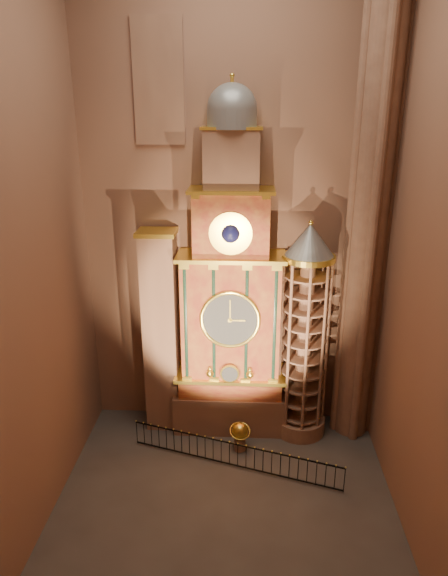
# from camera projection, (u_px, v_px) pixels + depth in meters

# --- Properties ---
(floor) EXTENTS (14.00, 14.00, 0.00)m
(floor) POSITION_uv_depth(u_px,v_px,m) (226.00, 493.00, 21.79)
(floor) COLOR #383330
(floor) RESTS_ON ground
(wall_back) EXTENTS (22.00, 0.00, 22.00)m
(wall_back) POSITION_uv_depth(u_px,v_px,m) (232.00, 209.00, 23.76)
(wall_back) COLOR #8F644D
(wall_back) RESTS_ON floor
(wall_left) EXTENTS (0.00, 22.00, 22.00)m
(wall_left) POSITION_uv_depth(u_px,v_px,m) (32.00, 239.00, 18.46)
(wall_left) COLOR #8F644D
(wall_left) RESTS_ON floor
(wall_right) EXTENTS (0.00, 22.00, 22.00)m
(wall_right) POSITION_uv_depth(u_px,v_px,m) (427.00, 244.00, 17.77)
(wall_right) COLOR #8F644D
(wall_right) RESTS_ON floor
(astronomical_clock) EXTENTS (5.60, 2.41, 16.70)m
(astronomical_clock) POSITION_uv_depth(u_px,v_px,m) (231.00, 304.00, 24.23)
(astronomical_clock) COLOR #8C634C
(astronomical_clock) RESTS_ON floor
(portrait_tower) EXTENTS (1.80, 1.60, 10.20)m
(portrait_tower) POSITION_uv_depth(u_px,v_px,m) (161.00, 332.00, 24.92)
(portrait_tower) COLOR #8C634C
(portrait_tower) RESTS_ON floor
(stair_turret) EXTENTS (2.50, 2.50, 10.80)m
(stair_turret) POSITION_uv_depth(u_px,v_px,m) (304.00, 335.00, 24.28)
(stair_turret) COLOR #8C634C
(stair_turret) RESTS_ON floor
(gothic_pier) EXTENTS (2.04, 2.04, 22.00)m
(gothic_pier) POSITION_uv_depth(u_px,v_px,m) (370.00, 215.00, 22.52)
(gothic_pier) COLOR #8C634C
(gothic_pier) RESTS_ON floor
(stained_glass_window) EXTENTS (2.20, 0.14, 5.20)m
(stained_glass_window) POSITION_uv_depth(u_px,v_px,m) (158.00, 82.00, 22.00)
(stained_glass_window) COLOR navy
(stained_glass_window) RESTS_ON wall_back
(celestial_globe) EXTENTS (1.14, 1.09, 1.44)m
(celestial_globe) POSITION_uv_depth(u_px,v_px,m) (240.00, 434.00, 24.28)
(celestial_globe) COLOR #8C634C
(celestial_globe) RESTS_ON floor
(iron_railing) EXTENTS (9.46, 2.92, 1.20)m
(iron_railing) POSITION_uv_depth(u_px,v_px,m) (234.00, 455.00, 23.16)
(iron_railing) COLOR black
(iron_railing) RESTS_ON floor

